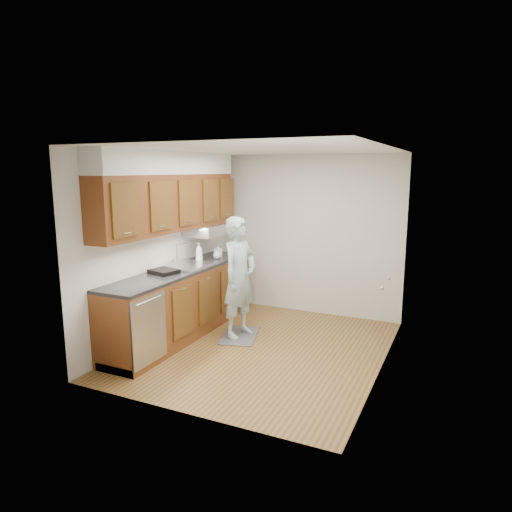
{
  "coord_description": "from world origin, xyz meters",
  "views": [
    {
      "loc": [
        2.27,
        -5.05,
        2.26
      ],
      "look_at": [
        -0.19,
        0.25,
        1.15
      ],
      "focal_mm": 32.0,
      "sensor_mm": 36.0,
      "label": 1
    }
  ],
  "objects_px": {
    "person": "(239,269)",
    "dish_rack": "(164,271)",
    "soap_bottle_a": "(199,252)",
    "soap_bottle_c": "(217,254)",
    "soap_bottle_b": "(218,251)"
  },
  "relations": [
    {
      "from": "soap_bottle_b",
      "to": "dish_rack",
      "type": "relative_size",
      "value": 0.62
    },
    {
      "from": "soap_bottle_a",
      "to": "dish_rack",
      "type": "xyz_separation_m",
      "value": [
        0.01,
        -0.88,
        -0.11
      ]
    },
    {
      "from": "soap_bottle_a",
      "to": "dish_rack",
      "type": "height_order",
      "value": "soap_bottle_a"
    },
    {
      "from": "soap_bottle_a",
      "to": "soap_bottle_b",
      "type": "distance_m",
      "value": 0.39
    },
    {
      "from": "person",
      "to": "soap_bottle_a",
      "type": "distance_m",
      "value": 0.84
    },
    {
      "from": "soap_bottle_c",
      "to": "dish_rack",
      "type": "distance_m",
      "value": 1.17
    },
    {
      "from": "person",
      "to": "dish_rack",
      "type": "distance_m",
      "value": 1.0
    },
    {
      "from": "person",
      "to": "soap_bottle_b",
      "type": "distance_m",
      "value": 0.93
    },
    {
      "from": "person",
      "to": "dish_rack",
      "type": "bearing_deg",
      "value": 138.95
    },
    {
      "from": "person",
      "to": "dish_rack",
      "type": "relative_size",
      "value": 5.56
    },
    {
      "from": "soap_bottle_b",
      "to": "soap_bottle_c",
      "type": "distance_m",
      "value": 0.1
    },
    {
      "from": "person",
      "to": "soap_bottle_c",
      "type": "xyz_separation_m",
      "value": [
        -0.65,
        0.53,
        0.07
      ]
    },
    {
      "from": "person",
      "to": "soap_bottle_c",
      "type": "distance_m",
      "value": 0.85
    },
    {
      "from": "soap_bottle_a",
      "to": "soap_bottle_c",
      "type": "bearing_deg",
      "value": 63.73
    },
    {
      "from": "soap_bottle_b",
      "to": "soap_bottle_a",
      "type": "bearing_deg",
      "value": -105.7
    }
  ]
}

